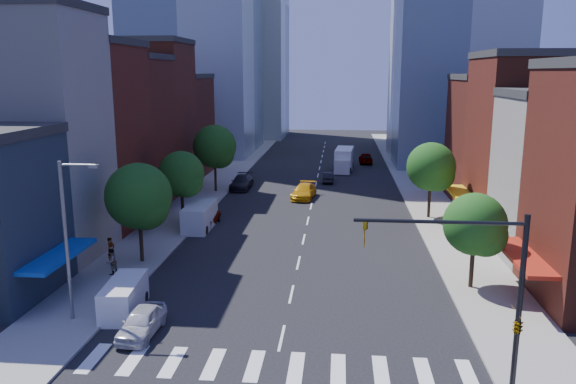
{
  "coord_description": "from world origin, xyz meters",
  "views": [
    {
      "loc": [
        2.86,
        -27.26,
        13.78
      ],
      "look_at": [
        -0.92,
        13.59,
        5.0
      ],
      "focal_mm": 35.0,
      "sensor_mm": 36.0,
      "label": 1
    }
  ],
  "objects_px": {
    "taxi": "(304,191)",
    "pedestrian_near": "(111,250)",
    "parked_car_third": "(202,219)",
    "traffic_car_far": "(366,158)",
    "parked_car_second": "(203,218)",
    "parked_car_rear": "(242,182)",
    "cargo_van_far": "(199,217)",
    "box_truck": "(344,160)",
    "traffic_car_oncoming": "(328,177)",
    "parked_car_front": "(142,322)",
    "pedestrian_far": "(111,262)",
    "cargo_van_near": "(123,298)"
  },
  "relations": [
    {
      "from": "parked_car_second",
      "to": "pedestrian_near",
      "type": "xyz_separation_m",
      "value": [
        -4.12,
        -10.9,
        0.38
      ]
    },
    {
      "from": "cargo_van_far",
      "to": "pedestrian_far",
      "type": "bearing_deg",
      "value": -103.96
    },
    {
      "from": "parked_car_third",
      "to": "parked_car_second",
      "type": "bearing_deg",
      "value": 93.37
    },
    {
      "from": "parked_car_third",
      "to": "box_truck",
      "type": "height_order",
      "value": "box_truck"
    },
    {
      "from": "cargo_van_near",
      "to": "pedestrian_near",
      "type": "xyz_separation_m",
      "value": [
        -4.13,
        8.21,
        0.13
      ]
    },
    {
      "from": "parked_car_rear",
      "to": "cargo_van_near",
      "type": "height_order",
      "value": "cargo_van_near"
    },
    {
      "from": "taxi",
      "to": "pedestrian_near",
      "type": "xyz_separation_m",
      "value": [
        -12.62,
        -23.19,
        0.3
      ]
    },
    {
      "from": "cargo_van_near",
      "to": "parked_car_rear",
      "type": "bearing_deg",
      "value": 83.59
    },
    {
      "from": "traffic_car_far",
      "to": "pedestrian_far",
      "type": "height_order",
      "value": "pedestrian_far"
    },
    {
      "from": "parked_car_second",
      "to": "pedestrian_near",
      "type": "height_order",
      "value": "pedestrian_near"
    },
    {
      "from": "parked_car_rear",
      "to": "box_truck",
      "type": "bearing_deg",
      "value": 49.34
    },
    {
      "from": "parked_car_third",
      "to": "pedestrian_near",
      "type": "relative_size",
      "value": 2.68
    },
    {
      "from": "parked_car_second",
      "to": "taxi",
      "type": "distance_m",
      "value": 14.94
    },
    {
      "from": "traffic_car_oncoming",
      "to": "pedestrian_far",
      "type": "relative_size",
      "value": 2.13
    },
    {
      "from": "pedestrian_near",
      "to": "taxi",
      "type": "bearing_deg",
      "value": -15.8
    },
    {
      "from": "taxi",
      "to": "pedestrian_near",
      "type": "height_order",
      "value": "pedestrian_near"
    },
    {
      "from": "parked_car_rear",
      "to": "pedestrian_near",
      "type": "distance_m",
      "value": 28.09
    },
    {
      "from": "traffic_car_far",
      "to": "parked_car_second",
      "type": "bearing_deg",
      "value": 65.33
    },
    {
      "from": "parked_car_rear",
      "to": "pedestrian_near",
      "type": "xyz_separation_m",
      "value": [
        -4.82,
        -27.68,
        0.27
      ]
    },
    {
      "from": "pedestrian_far",
      "to": "cargo_van_near",
      "type": "bearing_deg",
      "value": 45.76
    },
    {
      "from": "cargo_van_near",
      "to": "taxi",
      "type": "bearing_deg",
      "value": 69.56
    },
    {
      "from": "parked_car_second",
      "to": "parked_car_rear",
      "type": "distance_m",
      "value": 16.79
    },
    {
      "from": "parked_car_front",
      "to": "parked_car_third",
      "type": "bearing_deg",
      "value": 97.11
    },
    {
      "from": "taxi",
      "to": "traffic_car_oncoming",
      "type": "bearing_deg",
      "value": 82.77
    },
    {
      "from": "parked_car_rear",
      "to": "box_truck",
      "type": "distance_m",
      "value": 18.72
    },
    {
      "from": "cargo_van_far",
      "to": "box_truck",
      "type": "xyz_separation_m",
      "value": [
        13.02,
        31.95,
        0.36
      ]
    },
    {
      "from": "traffic_car_oncoming",
      "to": "box_truck",
      "type": "xyz_separation_m",
      "value": [
        2.02,
        9.03,
        0.83
      ]
    },
    {
      "from": "parked_car_rear",
      "to": "taxi",
      "type": "relative_size",
      "value": 1.03
    },
    {
      "from": "traffic_car_far",
      "to": "box_truck",
      "type": "bearing_deg",
      "value": 62.3
    },
    {
      "from": "box_truck",
      "to": "pedestrian_far",
      "type": "xyz_separation_m",
      "value": [
        -16.11,
        -44.19,
        -0.41
      ]
    },
    {
      "from": "cargo_van_near",
      "to": "traffic_car_oncoming",
      "type": "bearing_deg",
      "value": 69.66
    },
    {
      "from": "taxi",
      "to": "cargo_van_near",
      "type": "bearing_deg",
      "value": -97.66
    },
    {
      "from": "pedestrian_near",
      "to": "parked_car_second",
      "type": "bearing_deg",
      "value": -7.95
    },
    {
      "from": "box_truck",
      "to": "parked_car_second",
      "type": "bearing_deg",
      "value": -108.36
    },
    {
      "from": "parked_car_third",
      "to": "pedestrian_far",
      "type": "height_order",
      "value": "pedestrian_far"
    },
    {
      "from": "parked_car_third",
      "to": "taxi",
      "type": "height_order",
      "value": "taxi"
    },
    {
      "from": "parked_car_front",
      "to": "pedestrian_near",
      "type": "distance_m",
      "value": 12.38
    },
    {
      "from": "parked_car_front",
      "to": "pedestrian_far",
      "type": "bearing_deg",
      "value": 123.29
    },
    {
      "from": "taxi",
      "to": "pedestrian_far",
      "type": "height_order",
      "value": "pedestrian_far"
    },
    {
      "from": "cargo_van_near",
      "to": "traffic_car_oncoming",
      "type": "xyz_separation_m",
      "value": [
        10.99,
        40.93,
        -0.31
      ]
    },
    {
      "from": "parked_car_second",
      "to": "traffic_car_oncoming",
      "type": "distance_m",
      "value": 24.44
    },
    {
      "from": "taxi",
      "to": "traffic_car_oncoming",
      "type": "height_order",
      "value": "taxi"
    },
    {
      "from": "cargo_van_near",
      "to": "traffic_car_oncoming",
      "type": "relative_size",
      "value": 1.19
    },
    {
      "from": "parked_car_second",
      "to": "pedestrian_near",
      "type": "bearing_deg",
      "value": -110.86
    },
    {
      "from": "parked_car_second",
      "to": "cargo_van_far",
      "type": "relative_size",
      "value": 0.8
    },
    {
      "from": "cargo_van_near",
      "to": "parked_car_front",
      "type": "bearing_deg",
      "value": -57.34
    },
    {
      "from": "parked_car_rear",
      "to": "traffic_car_oncoming",
      "type": "xyz_separation_m",
      "value": [
        10.3,
        5.05,
        -0.17
      ]
    },
    {
      "from": "pedestrian_near",
      "to": "pedestrian_far",
      "type": "height_order",
      "value": "pedestrian_near"
    },
    {
      "from": "parked_car_third",
      "to": "taxi",
      "type": "xyz_separation_m",
      "value": [
        8.5,
        12.33,
        0.09
      ]
    },
    {
      "from": "traffic_car_oncoming",
      "to": "pedestrian_far",
      "type": "height_order",
      "value": "pedestrian_far"
    }
  ]
}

